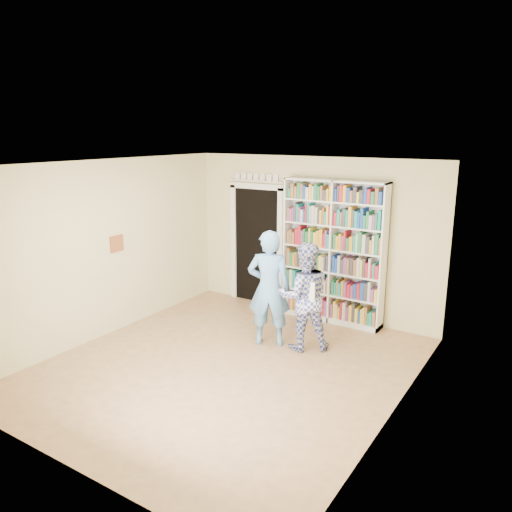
{
  "coord_description": "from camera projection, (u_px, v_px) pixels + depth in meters",
  "views": [
    {
      "loc": [
        3.66,
        -5.01,
        3.09
      ],
      "look_at": [
        -0.11,
        0.9,
        1.34
      ],
      "focal_mm": 35.0,
      "sensor_mm": 36.0,
      "label": 1
    }
  ],
  "objects": [
    {
      "name": "paper_sheet",
      "position": [
        308.0,
        291.0,
        6.9
      ],
      "size": [
        0.2,
        0.02,
        0.28
      ],
      "primitive_type": "cube",
      "rotation": [
        0.0,
        0.0,
        -0.05
      ],
      "color": "white",
      "rests_on": "man_plaid"
    },
    {
      "name": "wall_right",
      "position": [
        398.0,
        302.0,
        5.26
      ],
      "size": [
        0.0,
        5.0,
        5.0
      ],
      "primitive_type": "plane",
      "rotation": [
        1.57,
        0.0,
        -1.57
      ],
      "color": "beige",
      "rests_on": "floor"
    },
    {
      "name": "floor",
      "position": [
        227.0,
        366.0,
        6.76
      ],
      "size": [
        5.0,
        5.0,
        0.0
      ],
      "primitive_type": "plane",
      "color": "#8E6345",
      "rests_on": "ground"
    },
    {
      "name": "wall_back",
      "position": [
        312.0,
        237.0,
        8.47
      ],
      "size": [
        4.5,
        0.0,
        4.5
      ],
      "primitive_type": "plane",
      "rotation": [
        1.57,
        0.0,
        0.0
      ],
      "color": "beige",
      "rests_on": "floor"
    },
    {
      "name": "man_blue",
      "position": [
        269.0,
        288.0,
        7.28
      ],
      "size": [
        0.75,
        0.64,
        1.74
      ],
      "primitive_type": "imported",
      "rotation": [
        0.0,
        0.0,
        3.56
      ],
      "color": "#629CDB",
      "rests_on": "floor"
    },
    {
      "name": "doorway",
      "position": [
        257.0,
        240.0,
        9.07
      ],
      "size": [
        1.1,
        0.08,
        2.43
      ],
      "color": "black",
      "rests_on": "floor"
    },
    {
      "name": "wall_art",
      "position": [
        117.0,
        244.0,
        7.74
      ],
      "size": [
        0.03,
        0.25,
        0.25
      ],
      "primitive_type": "cube",
      "color": "maroon",
      "rests_on": "wall_left"
    },
    {
      "name": "man_plaid",
      "position": [
        304.0,
        296.0,
        7.15
      ],
      "size": [
        0.98,
        0.94,
        1.59
      ],
      "primitive_type": "imported",
      "rotation": [
        0.0,
        0.0,
        3.77
      ],
      "color": "#2E398E",
      "rests_on": "floor"
    },
    {
      "name": "bookshelf",
      "position": [
        334.0,
        251.0,
        8.14
      ],
      "size": [
        1.71,
        0.32,
        2.35
      ],
      "rotation": [
        0.0,
        0.0,
        0.07
      ],
      "color": "white",
      "rests_on": "floor"
    },
    {
      "name": "ceiling",
      "position": [
        224.0,
        165.0,
        6.1
      ],
      "size": [
        5.0,
        5.0,
        0.0
      ],
      "primitive_type": "plane",
      "rotation": [
        3.14,
        0.0,
        0.0
      ],
      "color": "white",
      "rests_on": "wall_back"
    },
    {
      "name": "wall_left",
      "position": [
        106.0,
        249.0,
        7.6
      ],
      "size": [
        0.0,
        5.0,
        5.0
      ],
      "primitive_type": "plane",
      "rotation": [
        1.57,
        0.0,
        1.57
      ],
      "color": "beige",
      "rests_on": "floor"
    }
  ]
}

